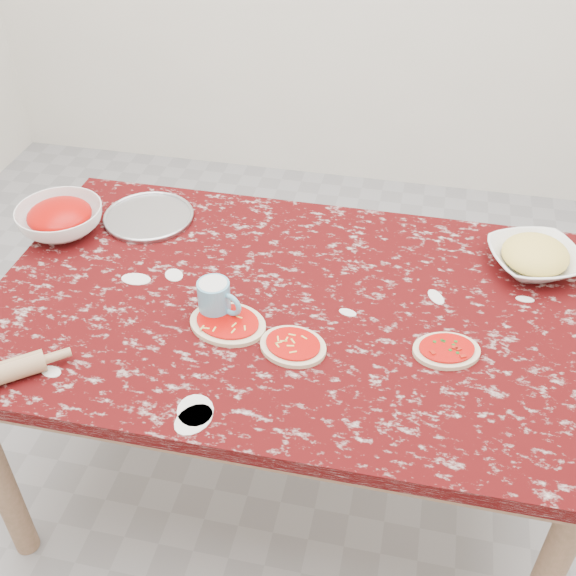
# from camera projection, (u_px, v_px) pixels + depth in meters

# --- Properties ---
(ground) EXTENTS (4.00, 4.00, 0.00)m
(ground) POSITION_uv_depth(u_px,v_px,m) (288.00, 474.00, 2.32)
(ground) COLOR gray
(worktable) EXTENTS (1.60, 1.00, 0.75)m
(worktable) POSITION_uv_depth(u_px,v_px,m) (288.00, 326.00, 1.90)
(worktable) COLOR #390607
(worktable) RESTS_ON ground
(pizza_tray) EXTENTS (0.31, 0.31, 0.01)m
(pizza_tray) POSITION_uv_depth(u_px,v_px,m) (149.00, 217.00, 2.16)
(pizza_tray) COLOR #B2B2B7
(pizza_tray) RESTS_ON worktable
(sauce_bowl) EXTENTS (0.32, 0.32, 0.08)m
(sauce_bowl) POSITION_uv_depth(u_px,v_px,m) (61.00, 220.00, 2.09)
(sauce_bowl) COLOR white
(sauce_bowl) RESTS_ON worktable
(cheese_bowl) EXTENTS (0.32, 0.32, 0.06)m
(cheese_bowl) POSITION_uv_depth(u_px,v_px,m) (534.00, 260.00, 1.95)
(cheese_bowl) COLOR white
(cheese_bowl) RESTS_ON worktable
(flour_mug) EXTENTS (0.12, 0.08, 0.10)m
(flour_mug) POSITION_uv_depth(u_px,v_px,m) (215.00, 298.00, 1.78)
(flour_mug) COLOR #63A7C8
(flour_mug) RESTS_ON worktable
(pizza_left) EXTENTS (0.23, 0.19, 0.02)m
(pizza_left) POSITION_uv_depth(u_px,v_px,m) (228.00, 323.00, 1.77)
(pizza_left) COLOR beige
(pizza_left) RESTS_ON worktable
(pizza_mid) EXTENTS (0.19, 0.17, 0.02)m
(pizza_mid) POSITION_uv_depth(u_px,v_px,m) (293.00, 346.00, 1.71)
(pizza_mid) COLOR beige
(pizza_mid) RESTS_ON worktable
(pizza_right) EXTENTS (0.19, 0.17, 0.02)m
(pizza_right) POSITION_uv_depth(u_px,v_px,m) (446.00, 350.00, 1.70)
(pizza_right) COLOR beige
(pizza_right) RESTS_ON worktable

